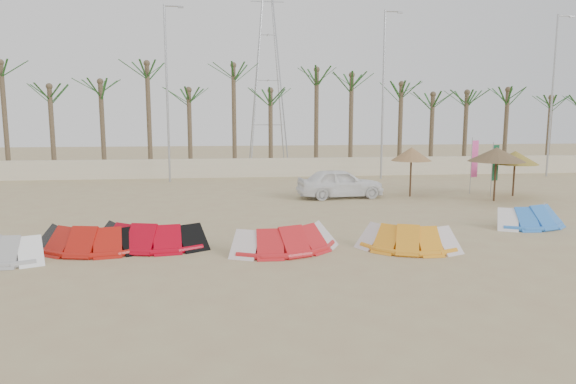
{
  "coord_description": "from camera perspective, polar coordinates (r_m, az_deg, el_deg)",
  "views": [
    {
      "loc": [
        -2.32,
        -13.47,
        4.22
      ],
      "look_at": [
        0.0,
        6.0,
        1.3
      ],
      "focal_mm": 32.0,
      "sensor_mm": 36.0,
      "label": 1
    }
  ],
  "objects": [
    {
      "name": "car",
      "position": [
        26.73,
        5.81,
        0.98
      ],
      "size": [
        4.6,
        2.19,
        1.52
      ],
      "primitive_type": "imported",
      "rotation": [
        0.0,
        0.0,
        1.66
      ],
      "color": "white",
      "rests_on": "ground"
    },
    {
      "name": "ground",
      "position": [
        14.3,
        2.88,
        -8.7
      ],
      "size": [
        120.0,
        120.0,
        0.0
      ],
      "primitive_type": "plane",
      "color": "tan",
      "rests_on": "ground"
    },
    {
      "name": "lamp_b",
      "position": [
        33.7,
        -13.24,
        10.88
      ],
      "size": [
        1.25,
        0.14,
        11.0
      ],
      "color": "#A5A8AD",
      "rests_on": "ground"
    },
    {
      "name": "kite_red_left",
      "position": [
        17.54,
        -20.88,
        -4.6
      ],
      "size": [
        3.8,
        2.15,
        0.9
      ],
      "color": "#AE150D",
      "rests_on": "ground"
    },
    {
      "name": "kite_blue",
      "position": [
        22.01,
        25.08,
        -2.29
      ],
      "size": [
        3.54,
        2.33,
        0.9
      ],
      "color": "blue",
      "rests_on": "ground"
    },
    {
      "name": "lamp_d",
      "position": [
        40.28,
        27.35,
        9.74
      ],
      "size": [
        1.25,
        0.14,
        11.0
      ],
      "color": "#A5A8AD",
      "rests_on": "ground"
    },
    {
      "name": "lamp_c",
      "position": [
        35.07,
        10.58,
        10.85
      ],
      "size": [
        1.25,
        0.14,
        11.0
      ],
      "color": "#A5A8AD",
      "rests_on": "ground"
    },
    {
      "name": "flag_pink",
      "position": [
        29.62,
        19.99,
        3.31
      ],
      "size": [
        0.45,
        0.11,
        3.07
      ],
      "color": "#A5A8AD",
      "rests_on": "ground"
    },
    {
      "name": "boundary_wall",
      "position": [
        35.72,
        -3.04,
        2.72
      ],
      "size": [
        60.0,
        0.3,
        1.3
      ],
      "primitive_type": "cube",
      "color": "beige",
      "rests_on": "ground"
    },
    {
      "name": "palm_line",
      "position": [
        37.16,
        -2.22,
        11.89
      ],
      "size": [
        52.0,
        4.0,
        7.7
      ],
      "color": "brown",
      "rests_on": "ground"
    },
    {
      "name": "kite_grey",
      "position": [
        17.48,
        -29.37,
        -5.21
      ],
      "size": [
        3.36,
        2.34,
        0.9
      ],
      "color": "#A1A1A1",
      "rests_on": "ground"
    },
    {
      "name": "kite_orange",
      "position": [
        16.93,
        12.84,
        -4.72
      ],
      "size": [
        3.49,
        2.42,
        0.9
      ],
      "color": "orange",
      "rests_on": "ground"
    },
    {
      "name": "pylon",
      "position": [
        41.82,
        -2.21,
        2.67
      ],
      "size": [
        3.0,
        3.0,
        14.0
      ],
      "primitive_type": null,
      "color": "#A5A8AD",
      "rests_on": "ground"
    },
    {
      "name": "parasol_left",
      "position": [
        27.61,
        13.55,
        4.11
      ],
      "size": [
        2.11,
        2.11,
        2.59
      ],
      "color": "#4C331E",
      "rests_on": "ground"
    },
    {
      "name": "parasol_right",
      "position": [
        29.55,
        23.92,
        3.51
      ],
      "size": [
        2.39,
        2.39,
        2.4
      ],
      "color": "#4C331E",
      "rests_on": "ground"
    },
    {
      "name": "kite_red_mid",
      "position": [
        17.41,
        -15.07,
        -4.43
      ],
      "size": [
        3.95,
        2.28,
        0.9
      ],
      "color": "#B00215",
      "rests_on": "ground"
    },
    {
      "name": "flag_green",
      "position": [
        28.85,
        22.04,
        2.85
      ],
      "size": [
        0.44,
        0.15,
        2.88
      ],
      "color": "#A5A8AD",
      "rests_on": "ground"
    },
    {
      "name": "parasol_mid",
      "position": [
        27.39,
        22.15,
        3.88
      ],
      "size": [
        2.76,
        2.76,
        2.68
      ],
      "color": "#4C331E",
      "rests_on": "ground"
    },
    {
      "name": "kite_red_right",
      "position": [
        16.41,
        -0.32,
        -4.92
      ],
      "size": [
        3.89,
        2.54,
        0.9
      ],
      "color": "red",
      "rests_on": "ground"
    }
  ]
}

